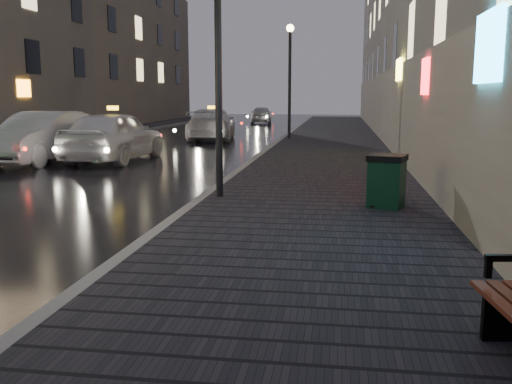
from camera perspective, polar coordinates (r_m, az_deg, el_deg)
sidewalk at (r=26.35m, az=7.60°, el=4.99°), size 4.60×58.00×0.15m
curb at (r=26.49m, az=2.38°, el=5.09°), size 0.20×58.00×0.15m
sidewalk_far at (r=29.36m, az=-17.91°, el=5.08°), size 2.40×58.00×0.15m
curb_far at (r=28.81m, az=-15.58°, el=5.12°), size 0.20×58.00×0.15m
building_near at (r=30.70m, az=14.27°, el=17.47°), size 1.80×50.00×13.00m
building_far_c at (r=47.80m, az=-13.84°, el=13.39°), size 6.00×22.00×11.00m
lamp_near at (r=11.59m, az=-3.83°, el=16.06°), size 0.36×0.36×5.28m
lamp_far at (r=27.40m, az=3.40°, el=12.38°), size 0.36×0.36×5.28m
trash_bin at (r=10.74m, az=12.93°, el=1.11°), size 0.80×0.80×0.97m
taxi_near at (r=19.65m, az=-14.02°, el=5.47°), size 2.19×5.06×1.70m
car_left_mid at (r=19.96m, az=-20.53°, el=5.15°), size 2.23×5.18×1.66m
taxi_mid at (r=28.26m, az=-4.48°, el=6.76°), size 2.83×5.51×1.53m
car_far at (r=44.16m, az=0.50°, el=7.72°), size 2.09×4.14×1.35m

